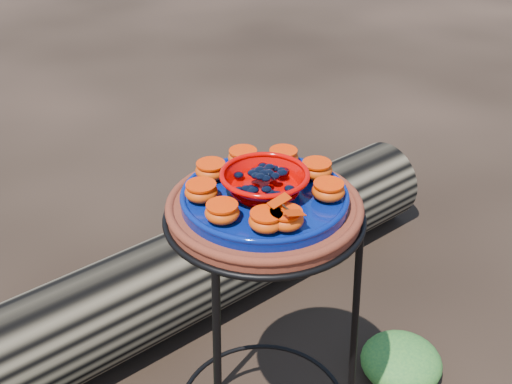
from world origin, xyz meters
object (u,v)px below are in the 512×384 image
plant_stand (263,345)px  terracotta_saucer (264,210)px  cobalt_plate (264,198)px  red_bowl (265,183)px  driftwood_log (227,255)px

plant_stand → terracotta_saucer: (0.00, 0.00, 0.37)m
terracotta_saucer → cobalt_plate: cobalt_plate is taller
cobalt_plate → red_bowl: red_bowl is taller
plant_stand → terracotta_saucer: 0.37m
plant_stand → driftwood_log: (0.24, 0.57, -0.20)m
terracotta_saucer → cobalt_plate: (0.00, 0.00, 0.03)m
cobalt_plate → red_bowl: bearing=0.0°
terracotta_saucer → driftwood_log: terracotta_saucer is taller
red_bowl → cobalt_plate: bearing=0.0°
cobalt_plate → driftwood_log: bearing=66.8°
plant_stand → red_bowl: (0.00, 0.00, 0.43)m
red_bowl → driftwood_log: (0.24, 0.57, -0.63)m
terracotta_saucer → red_bowl: (0.00, 0.00, 0.06)m
cobalt_plate → terracotta_saucer: bearing=0.0°
cobalt_plate → driftwood_log: size_ratio=0.21×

